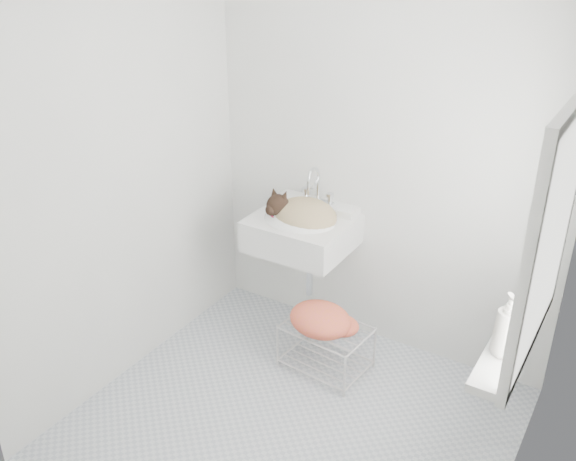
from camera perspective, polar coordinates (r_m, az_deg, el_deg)
The scene contains 15 objects.
floor at distance 3.60m, azimuth 0.40°, elevation -17.03°, with size 2.20×2.00×0.02m, color silver.
back_wall at distance 3.73m, azimuth 8.53°, elevation 6.81°, with size 2.20×0.02×2.50m, color white.
right_wall at distance 2.57m, azimuth 22.00°, elevation -4.16°, with size 0.02×2.00×2.50m, color white.
left_wall at distance 3.55m, azimuth -14.97°, elevation 5.20°, with size 0.02×2.00×2.50m, color white.
window_glass at distance 2.71m, azimuth 22.89°, elevation -0.38°, with size 0.01×0.80×1.00m, color white.
window_frame at distance 2.71m, azimuth 22.58°, elevation -0.31°, with size 0.04×0.90×1.10m, color white.
windowsill at distance 2.97m, azimuth 19.73°, elevation -9.08°, with size 0.16×0.88×0.04m, color white.
sink at distance 3.82m, azimuth 1.25°, elevation 1.12°, with size 0.59×0.52×0.24m, color white.
faucet at distance 3.91m, azimuth 2.61°, elevation 3.93°, with size 0.22×0.15×0.22m, color silver, non-canonical shape.
cat at distance 3.78m, azimuth 1.30°, elevation 1.52°, with size 0.43×0.35×0.26m.
wire_rack at distance 3.90m, azimuth 3.45°, elevation -10.38°, with size 0.48×0.34×0.29m, color silver.
towel at distance 3.76m, azimuth 2.92°, elevation -8.68°, with size 0.39×0.27×0.16m, color orange.
bottle_a at distance 2.82m, azimuth 18.76°, elevation -10.47°, with size 0.09×0.09×0.24m, color beige.
bottle_b at distance 2.88m, azimuth 19.15°, elevation -9.65°, with size 0.08×0.08×0.17m, color teal.
bottle_c at distance 3.05m, azimuth 20.13°, elevation -7.59°, with size 0.13×0.13×0.17m, color silver.
Camera 1 is at (1.36, -2.25, 2.46)m, focal length 39.35 mm.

